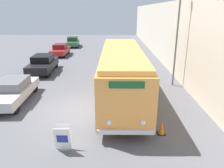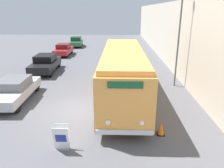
% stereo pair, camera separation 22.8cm
% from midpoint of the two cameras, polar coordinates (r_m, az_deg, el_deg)
% --- Properties ---
extents(ground_plane, '(80.00, 80.00, 0.00)m').
position_cam_midpoint_polar(ground_plane, '(12.67, -10.55, -6.88)').
color(ground_plane, '#56565B').
extents(building_wall_right, '(0.30, 60.00, 6.19)m').
position_cam_midpoint_polar(building_wall_right, '(21.95, 14.54, 12.09)').
color(building_wall_right, beige).
rests_on(building_wall_right, ground_plane).
extents(vintage_bus, '(2.53, 10.48, 3.14)m').
position_cam_midpoint_polar(vintage_bus, '(13.70, 2.14, 3.31)').
color(vintage_bus, black).
rests_on(vintage_bus, ground_plane).
extents(sign_board, '(0.64, 0.39, 1.05)m').
position_cam_midpoint_polar(sign_board, '(9.30, -13.42, -13.65)').
color(sign_board, gray).
rests_on(sign_board, ground_plane).
extents(streetlamp, '(0.36, 0.36, 7.05)m').
position_cam_midpoint_polar(streetlamp, '(16.38, 16.48, 14.85)').
color(streetlamp, '#595E60').
rests_on(streetlamp, ground_plane).
extents(parked_car_near, '(2.09, 4.84, 1.40)m').
position_cam_midpoint_polar(parked_car_near, '(14.86, -25.03, -1.50)').
color(parked_car_near, black).
rests_on(parked_car_near, ground_plane).
extents(parked_car_mid, '(2.13, 4.85, 1.56)m').
position_cam_midpoint_polar(parked_car_mid, '(20.96, -17.90, 5.11)').
color(parked_car_mid, black).
rests_on(parked_car_mid, ground_plane).
extents(parked_car_far, '(1.74, 4.12, 1.42)m').
position_cam_midpoint_polar(parked_car_far, '(28.39, -13.58, 8.68)').
color(parked_car_far, black).
rests_on(parked_car_far, ground_plane).
extents(parked_car_distant, '(2.06, 4.21, 1.50)m').
position_cam_midpoint_polar(parked_car_distant, '(35.06, -10.39, 10.78)').
color(parked_car_distant, black).
rests_on(parked_car_distant, ground_plane).
extents(traffic_cone, '(0.36, 0.36, 0.67)m').
position_cam_midpoint_polar(traffic_cone, '(10.38, 12.23, -11.03)').
color(traffic_cone, black).
rests_on(traffic_cone, ground_plane).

